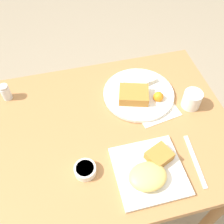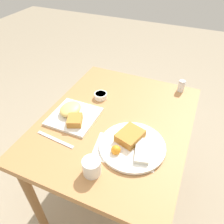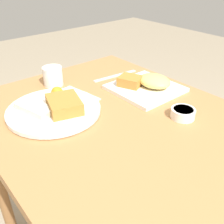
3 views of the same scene
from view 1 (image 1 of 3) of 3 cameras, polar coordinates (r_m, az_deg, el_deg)
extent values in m
plane|color=gray|center=(1.75, 0.30, -18.01)|extent=(8.00, 8.00, 0.00)
cube|color=#B27A47|center=(1.07, 0.47, -3.90)|extent=(0.95, 0.77, 0.04)
cylinder|color=olive|center=(1.42, 21.64, -19.82)|extent=(0.05, 0.05, 0.74)
cylinder|color=olive|center=(1.58, -17.50, -5.21)|extent=(0.05, 0.05, 0.74)
cylinder|color=olive|center=(1.66, 11.61, 0.51)|extent=(0.05, 0.05, 0.74)
cube|color=silver|center=(1.16, 7.78, 3.16)|extent=(0.22, 0.31, 0.00)
cube|color=white|center=(0.96, 8.06, -12.59)|extent=(0.24, 0.24, 0.01)
ellipsoid|color=#EFCC6B|center=(0.92, 7.81, -13.71)|extent=(0.13, 0.11, 0.04)
cube|color=#B77A33|center=(0.96, 10.25, -9.37)|extent=(0.11, 0.10, 0.04)
cylinder|color=white|center=(1.16, 5.79, 3.98)|extent=(0.31, 0.31, 0.01)
cube|color=#B77A33|center=(1.12, 4.75, 3.78)|extent=(0.15, 0.13, 0.04)
cube|color=beige|center=(1.19, 6.14, 6.62)|extent=(0.15, 0.09, 0.02)
sphere|color=orange|center=(1.13, 10.06, 3.29)|extent=(0.04, 0.04, 0.04)
cylinder|color=white|center=(0.95, -5.85, -12.42)|extent=(0.08, 0.08, 0.03)
cylinder|color=#D1B775|center=(0.93, -5.92, -12.06)|extent=(0.06, 0.06, 0.00)
cylinder|color=white|center=(1.22, -22.07, 3.86)|extent=(0.04, 0.04, 0.06)
cylinder|color=white|center=(1.23, -21.88, 3.44)|extent=(0.03, 0.03, 0.03)
cylinder|color=silver|center=(1.19, -22.59, 5.02)|extent=(0.04, 0.04, 0.01)
cube|color=silver|center=(1.02, 17.61, -10.05)|extent=(0.04, 0.22, 0.00)
cylinder|color=white|center=(1.14, 17.00, 2.63)|extent=(0.08, 0.08, 0.08)
camera|label=2|loc=(1.32, 43.63, 38.67)|focal=35.00mm
camera|label=3|loc=(1.20, -35.53, 23.20)|focal=42.00mm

